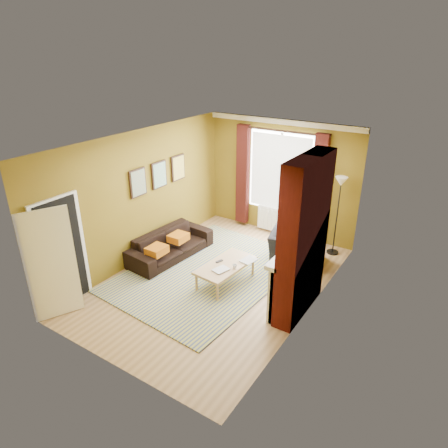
{
  "coord_description": "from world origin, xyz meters",
  "views": [
    {
      "loc": [
        3.82,
        -5.66,
        4.32
      ],
      "look_at": [
        0.0,
        0.25,
        1.15
      ],
      "focal_mm": 32.0,
      "sensor_mm": 36.0,
      "label": 1
    }
  ],
  "objects_px": {
    "sofa": "(171,245)",
    "coffee_table": "(226,266)",
    "floor_lamp": "(340,194)",
    "wicker_stool": "(294,243)",
    "armchair": "(297,248)"
  },
  "relations": [
    {
      "from": "wicker_stool",
      "to": "floor_lamp",
      "type": "distance_m",
      "value": 1.49
    },
    {
      "from": "wicker_stool",
      "to": "floor_lamp",
      "type": "bearing_deg",
      "value": 29.42
    },
    {
      "from": "sofa",
      "to": "floor_lamp",
      "type": "distance_m",
      "value": 3.82
    },
    {
      "from": "sofa",
      "to": "wicker_stool",
      "type": "height_order",
      "value": "sofa"
    },
    {
      "from": "sofa",
      "to": "armchair",
      "type": "distance_m",
      "value": 2.76
    },
    {
      "from": "floor_lamp",
      "to": "coffee_table",
      "type": "bearing_deg",
      "value": -119.85
    },
    {
      "from": "wicker_stool",
      "to": "floor_lamp",
      "type": "height_order",
      "value": "floor_lamp"
    },
    {
      "from": "sofa",
      "to": "coffee_table",
      "type": "xyz_separation_m",
      "value": [
        1.61,
        -0.25,
        0.08
      ]
    },
    {
      "from": "sofa",
      "to": "coffee_table",
      "type": "distance_m",
      "value": 1.63
    },
    {
      "from": "armchair",
      "to": "coffee_table",
      "type": "height_order",
      "value": "armchair"
    },
    {
      "from": "sofa",
      "to": "coffee_table",
      "type": "height_order",
      "value": "sofa"
    },
    {
      "from": "armchair",
      "to": "coffee_table",
      "type": "bearing_deg",
      "value": 47.56
    },
    {
      "from": "coffee_table",
      "to": "sofa",
      "type": "bearing_deg",
      "value": 176.46
    },
    {
      "from": "sofa",
      "to": "wicker_stool",
      "type": "xyz_separation_m",
      "value": [
        2.2,
        1.69,
        -0.08
      ]
    },
    {
      "from": "coffee_table",
      "to": "wicker_stool",
      "type": "bearing_deg",
      "value": 78.31
    }
  ]
}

